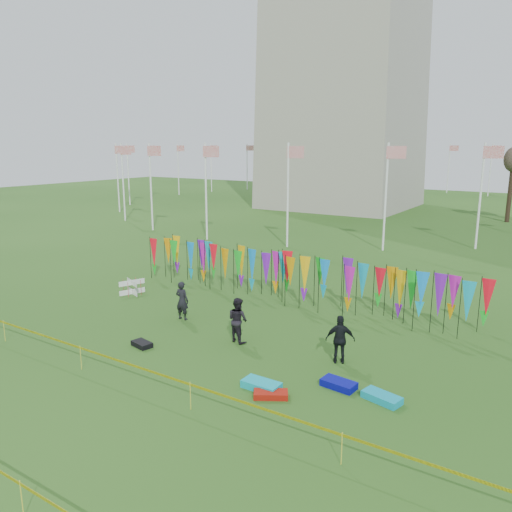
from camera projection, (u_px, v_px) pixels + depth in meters
The scene contains 13 objects.
ground at pixel (166, 361), 18.42m from camera, with size 160.00×160.00×0.00m, color #224A15.
flagpole_ring at pixel (342, 175), 64.27m from camera, with size 57.40×56.16×8.00m.
banner_row at pixel (290, 271), 25.08m from camera, with size 18.64×0.64×2.53m.
caution_tape_near at pixel (116, 361), 16.62m from camera, with size 26.00×0.02×0.90m.
box_kite at pixel (132, 287), 26.62m from camera, with size 0.73×0.73×0.81m.
person_left at pixel (182, 300), 22.70m from camera, with size 0.66×0.48×1.80m, color black.
person_mid at pixel (238, 320), 20.12m from camera, with size 0.90×0.55×1.85m, color black.
person_right at pixel (340, 339), 18.13m from camera, with size 1.06×0.61×1.82m, color black.
kite_bag_turquoise at pixel (261, 385), 16.34m from camera, with size 1.26×0.63×0.25m, color #0DB8CA.
kite_bag_blue at pixel (339, 384), 16.43m from camera, with size 1.13×0.59×0.24m, color #090C97.
kite_bag_red at pixel (271, 394), 15.79m from camera, with size 1.08×0.50×0.20m, color #AA180B.
kite_bag_black at pixel (142, 344), 19.78m from camera, with size 0.86×0.50×0.20m, color black.
kite_bag_teal at pixel (382, 397), 15.56m from camera, with size 1.20×0.57×0.23m, color #0DA3C0.
Camera 1 is at (12.12, -12.55, 7.82)m, focal length 35.00 mm.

